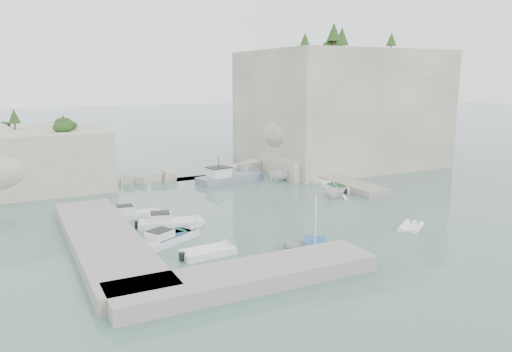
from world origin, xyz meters
name	(u,v)px	position (x,y,z in m)	size (l,w,h in m)	color
ground	(284,218)	(0.00, 0.00, 0.00)	(400.00, 400.00, 0.00)	#4C7268
cliff_east	(339,108)	(23.00, 23.00, 8.50)	(26.00, 22.00, 17.00)	beige
cliff_terrace	(300,165)	(13.00, 18.00, 1.25)	(8.00, 10.00, 2.50)	beige
outcrop_west	(37,159)	(-20.00, 25.00, 3.50)	(16.00, 14.00, 7.00)	beige
quay_west	(104,241)	(-17.00, -1.00, 0.55)	(5.00, 24.00, 1.10)	#9E9689
quay_south	(248,276)	(-10.00, -12.50, 0.55)	(18.00, 4.00, 1.10)	#9E9689
ledge_east	(337,181)	(13.50, 10.00, 0.40)	(3.00, 16.00, 0.80)	#9E9689
breakwater	(195,173)	(-1.00, 22.00, 0.70)	(28.00, 3.00, 1.40)	beige
motorboat_a	(133,218)	(-12.94, 6.49, 0.00)	(5.48, 1.63, 1.40)	silver
motorboat_b	(170,226)	(-10.60, 2.30, 0.00)	(6.23, 2.04, 1.40)	silver
motorboat_c	(171,239)	(-11.62, -1.25, 0.00)	(4.52, 1.64, 0.70)	silver
motorboat_d	(168,243)	(-12.19, -2.10, 0.00)	(6.26, 1.86, 1.40)	silver
motorboat_e	(208,256)	(-10.35, -6.35, 0.00)	(4.44, 1.82, 0.70)	white
rowboat	(315,251)	(-2.58, -9.16, 0.00)	(3.36, 4.71, 0.98)	white
inflatable_dinghy	(411,229)	(8.18, -8.24, 0.00)	(3.26, 1.58, 0.44)	white
tender_east_a	(335,197)	(9.20, 4.58, 0.00)	(3.17, 3.67, 1.93)	white
tender_east_b	(335,190)	(11.38, 7.47, 0.00)	(4.60, 1.57, 0.70)	white
tender_east_c	(323,184)	(11.98, 10.89, 0.00)	(4.77, 1.54, 0.70)	white
tender_east_d	(284,180)	(8.90, 15.34, 0.00)	(1.91, 5.08, 1.96)	silver
work_boat	(230,181)	(2.26, 17.76, 0.00)	(9.77, 2.89, 2.20)	slate
rowboat_mast	(316,219)	(-2.58, -9.16, 2.59)	(0.10, 0.10, 4.20)	white
vegetation	(307,45)	(17.83, 24.40, 17.93)	(53.48, 13.88, 13.40)	#1E4219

